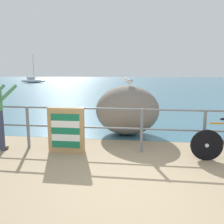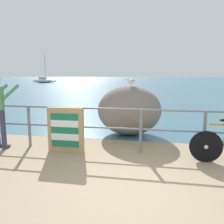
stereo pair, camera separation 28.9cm
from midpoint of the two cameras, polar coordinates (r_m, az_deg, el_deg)
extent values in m
cube|color=#937F60|center=(23.41, 9.99, 4.79)|extent=(120.00, 120.00, 0.10)
cube|color=#38667A|center=(51.23, 10.27, 7.34)|extent=(120.00, 90.00, 0.01)
cylinder|color=slate|center=(6.17, -18.05, -3.25)|extent=(0.07, 0.07, 1.02)
cylinder|color=slate|center=(5.65, -5.66, -3.96)|extent=(0.07, 0.07, 1.02)
cylinder|color=slate|center=(5.44, 8.44, -4.55)|extent=(0.07, 0.07, 1.02)
cylinder|color=slate|center=(5.57, 22.76, -4.86)|extent=(0.07, 0.07, 1.02)
cylinder|color=slate|center=(5.34, 8.57, 0.55)|extent=(8.25, 0.04, 0.04)
cylinder|color=slate|center=(5.43, 8.45, -4.14)|extent=(8.25, 0.04, 0.04)
cylinder|color=black|center=(5.28, 23.19, -7.70)|extent=(0.66, 0.04, 0.66)
cylinder|color=#B7BCC6|center=(5.28, 23.19, -7.70)|extent=(0.08, 0.06, 0.08)
ellipsoid|color=#513319|center=(6.45, -24.14, -7.39)|extent=(0.15, 0.27, 0.08)
cylinder|color=#333851|center=(6.16, -23.50, -3.92)|extent=(0.12, 0.12, 0.95)
ellipsoid|color=#513319|center=(6.31, -22.86, -7.66)|extent=(0.15, 0.27, 0.08)
cylinder|color=#4C8C59|center=(6.40, -24.32, 4.55)|extent=(0.18, 0.52, 0.34)
cylinder|color=#4C8C59|center=(6.14, -21.96, 4.53)|extent=(0.18, 0.52, 0.34)
cube|color=tan|center=(5.52, -9.68, -4.28)|extent=(0.84, 0.09, 1.04)
cube|color=#19704C|center=(5.55, -9.77, -7.53)|extent=(0.66, 0.01, 0.16)
cube|color=white|center=(5.51, -9.82, -5.98)|extent=(0.66, 0.01, 0.16)
cube|color=#19704C|center=(5.47, -9.86, -4.40)|extent=(0.66, 0.01, 0.16)
cube|color=white|center=(5.44, -9.91, -2.81)|extent=(0.66, 0.01, 0.16)
cube|color=#19704C|center=(5.40, -9.96, -1.19)|extent=(0.66, 0.01, 0.16)
ellipsoid|color=slate|center=(6.98, 5.37, 0.41)|extent=(1.87, 1.55, 1.44)
cylinder|color=gold|center=(6.85, 6.04, 6.54)|extent=(0.01, 0.01, 0.06)
cylinder|color=gold|center=(6.88, 5.80, 6.56)|extent=(0.01, 0.01, 0.06)
ellipsoid|color=white|center=(6.86, 5.94, 7.35)|extent=(0.26, 0.26, 0.13)
ellipsoid|color=#9E9EA3|center=(6.87, 6.07, 7.60)|extent=(0.25, 0.25, 0.06)
sphere|color=white|center=(6.78, 5.16, 7.93)|extent=(0.08, 0.08, 0.08)
cone|color=gold|center=(6.75, 4.83, 7.88)|extent=(0.05, 0.05, 0.02)
ellipsoid|color=white|center=(44.06, -15.79, 7.26)|extent=(4.50, 1.71, 0.70)
cube|color=silver|center=(44.15, -16.19, 7.93)|extent=(1.37, 0.92, 0.36)
cylinder|color=#B2B2B7|center=(43.98, -15.68, 10.46)|extent=(0.10, 0.10, 4.20)
camera|label=1|loc=(0.14, -88.58, 0.24)|focal=37.93mm
camera|label=2|loc=(0.14, 91.42, -0.24)|focal=37.93mm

